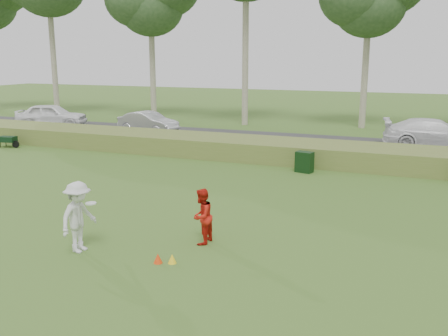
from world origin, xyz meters
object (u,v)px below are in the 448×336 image
at_px(cone_yellow, 172,259).
at_px(utility_cabinet, 304,162).
at_px(player_white, 79,217).
at_px(player_red, 202,216).
at_px(car_right, 435,134).
at_px(car_left, 52,115).
at_px(cone_orange, 158,258).
at_px(car_mid, 148,122).

distance_m(cone_yellow, utility_cabinet, 10.63).
relative_size(player_white, player_red, 1.22).
distance_m(player_red, cone_yellow, 1.59).
relative_size(player_red, utility_cabinet, 1.69).
bearing_deg(car_right, car_left, 85.20).
bearing_deg(cone_yellow, utility_cabinet, 85.78).
relative_size(cone_orange, car_left, 0.05).
bearing_deg(car_left, car_right, -108.45).
bearing_deg(cone_orange, car_right, 71.35).
distance_m(cone_yellow, car_right, 19.46).
xyz_separation_m(cone_orange, utility_cabinet, (1.10, 10.72, 0.32)).
xyz_separation_m(cone_orange, car_mid, (-10.49, 17.57, 0.61)).
relative_size(player_white, utility_cabinet, 2.05).
relative_size(player_white, car_mid, 0.45).
height_order(utility_cabinet, car_left, car_left).
distance_m(utility_cabinet, car_left, 20.29).
bearing_deg(cone_yellow, cone_orange, -159.88).
xyz_separation_m(car_left, car_mid, (7.53, 0.09, -0.13)).
distance_m(car_left, car_mid, 7.54).
relative_size(car_left, car_right, 0.89).
xyz_separation_m(player_red, cone_yellow, (-0.13, -1.45, -0.63)).
bearing_deg(player_white, car_right, -21.42).
bearing_deg(cone_orange, cone_yellow, 20.12).
distance_m(cone_orange, cone_yellow, 0.34).
bearing_deg(player_white, utility_cabinet, -14.01).
xyz_separation_m(player_red, cone_orange, (-0.45, -1.57, -0.63)).
xyz_separation_m(player_red, car_left, (-18.47, 15.91, 0.11)).
xyz_separation_m(cone_yellow, car_left, (-18.34, 17.36, 0.75)).
distance_m(car_left, car_right, 24.34).
bearing_deg(cone_orange, utility_cabinet, 84.12).
bearing_deg(car_right, player_white, 148.08).
xyz_separation_m(cone_orange, cone_yellow, (0.32, 0.12, -0.01)).
relative_size(player_white, cone_yellow, 7.95).
xyz_separation_m(cone_yellow, utility_cabinet, (0.78, 10.60, 0.33)).
bearing_deg(player_white, cone_yellow, -82.67).
bearing_deg(cone_orange, player_white, -178.09).
height_order(player_white, player_red, player_white).
bearing_deg(player_red, car_left, -128.32).
distance_m(cone_orange, car_left, 25.12).
bearing_deg(car_mid, car_left, 100.33).
distance_m(player_white, cone_orange, 2.34).
distance_m(player_red, car_left, 24.38).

